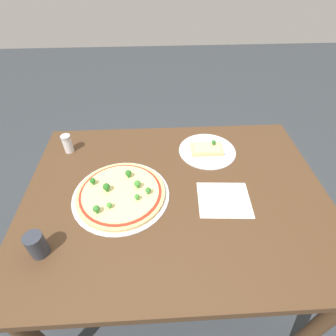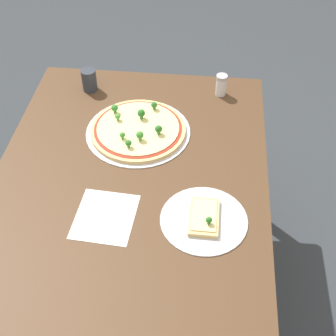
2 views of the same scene
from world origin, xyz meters
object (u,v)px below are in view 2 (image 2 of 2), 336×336
Objects in this scene: dining_table at (132,192)px; condiment_shaker at (221,85)px; drinking_cup at (89,80)px; pizza_tray_slice at (204,218)px; pizza_tray_whole at (138,130)px.

condiment_shaker is at bearing -30.88° from dining_table.
dining_table is at bearing -152.75° from drinking_cup.
pizza_tray_slice is at bearing 176.89° from condiment_shaker.
drinking_cup is at bearing 43.68° from pizza_tray_whole.
dining_table is at bearing 56.57° from pizza_tray_slice.
drinking_cup reaches higher than pizza_tray_slice.
pizza_tray_whole is 4.32× the size of condiment_shaker.
drinking_cup reaches higher than pizza_tray_whole.
pizza_tray_whole is 4.22× the size of drinking_cup.
pizza_tray_whole is 1.43× the size of pizza_tray_slice.
drinking_cup reaches higher than condiment_shaker.
drinking_cup is (0.25, 0.24, 0.03)m from pizza_tray_whole.
drinking_cup is (0.47, 0.24, 0.13)m from dining_table.
pizza_tray_slice is 0.67m from condiment_shaker.
pizza_tray_slice is (-0.17, -0.26, 0.09)m from dining_table.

